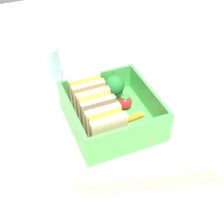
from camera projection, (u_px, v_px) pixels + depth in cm
name	position (u px, v px, depth cm)	size (l,w,h in cm)	color
ground_plane	(112.00, 127.00, 57.00)	(120.00, 120.00, 2.00)	beige
bento_tray	(112.00, 121.00, 55.92)	(15.58, 14.86, 1.20)	#51BA51
bento_rim	(112.00, 108.00, 53.84)	(15.58, 14.86, 4.93)	#51BA51
sandwich_left	(106.00, 128.00, 49.48)	(3.54, 5.88, 6.12)	beige
sandwich_center_left	(96.00, 110.00, 52.61)	(3.54, 5.88, 6.12)	tan
sandwich_center	(87.00, 94.00, 55.73)	(3.54, 5.88, 6.12)	#DDBC7F
carrot_stick_far_left	(140.00, 132.00, 52.08)	(1.28, 1.28, 5.04)	orange
carrot_stick_left	(131.00, 118.00, 54.75)	(1.03, 1.03, 4.79)	orange
strawberry_far_left	(125.00, 101.00, 56.69)	(2.61, 2.61, 3.21)	red
broccoli_floret	(114.00, 86.00, 57.73)	(3.82, 3.82, 4.90)	#8BC76F
chopstick_pair	(148.00, 183.00, 46.44)	(7.45, 21.44, 0.70)	tan
drinking_glass	(47.00, 66.00, 61.91)	(5.34, 5.34, 8.93)	silver
folded_napkin	(176.00, 90.00, 62.97)	(12.10, 11.68, 0.40)	white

